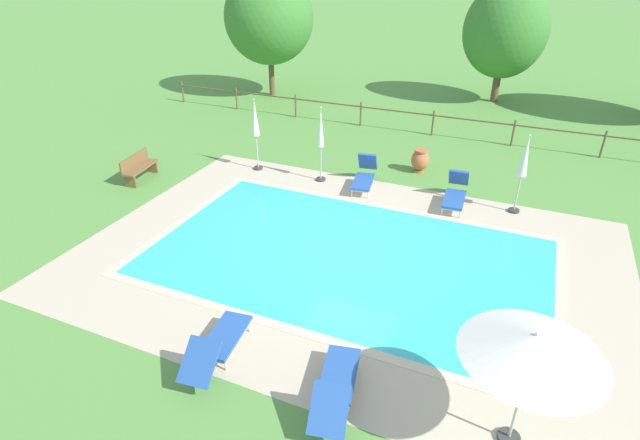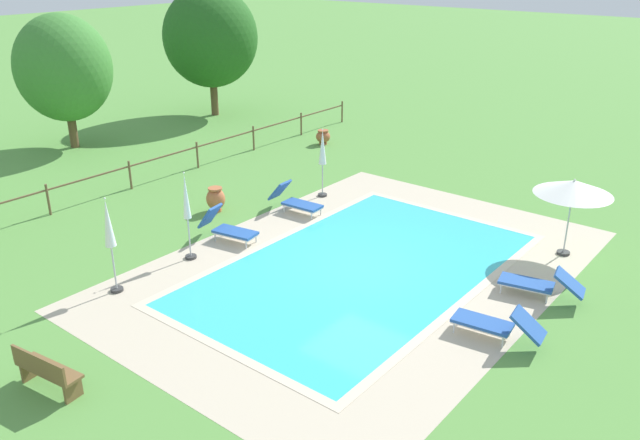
% 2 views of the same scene
% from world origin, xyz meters
% --- Properties ---
extents(ground_plane, '(160.00, 160.00, 0.00)m').
position_xyz_m(ground_plane, '(0.00, 0.00, 0.00)').
color(ground_plane, '#599342').
extents(pool_deck_paving, '(13.48, 9.49, 0.01)m').
position_xyz_m(pool_deck_paving, '(0.00, 0.00, 0.00)').
color(pool_deck_paving, beige).
rests_on(pool_deck_paving, ground).
extents(swimming_pool_water, '(9.82, 5.82, 0.01)m').
position_xyz_m(swimming_pool_water, '(0.00, 0.00, 0.01)').
color(swimming_pool_water, '#38C6D1').
rests_on(swimming_pool_water, ground).
extents(pool_coping_rim, '(10.30, 6.30, 0.01)m').
position_xyz_m(pool_coping_rim, '(0.00, 0.00, 0.01)').
color(pool_coping_rim, beige).
rests_on(pool_coping_rim, ground).
extents(sun_lounger_north_near_steps, '(0.72, 1.90, 0.98)m').
position_xyz_m(sun_lounger_north_near_steps, '(1.98, 4.02, 0.39)').
color(sun_lounger_north_near_steps, '#2856A8').
rests_on(sun_lounger_north_near_steps, ground).
extents(sun_lounger_north_mid, '(0.85, 2.05, 0.84)m').
position_xyz_m(sun_lounger_north_mid, '(-0.98, -4.30, 0.37)').
color(sun_lounger_north_mid, '#2856A8').
rests_on(sun_lounger_north_mid, ground).
extents(sun_lounger_north_far, '(0.90, 1.90, 1.02)m').
position_xyz_m(sun_lounger_north_far, '(-0.96, 4.12, 0.40)').
color(sun_lounger_north_far, '#2856A8').
rests_on(sun_lounger_north_far, ground).
extents(sun_lounger_north_end, '(1.00, 2.09, 0.82)m').
position_xyz_m(sun_lounger_north_end, '(1.44, -4.33, 0.37)').
color(sun_lounger_north_end, '#2856A8').
rests_on(sun_lounger_north_end, ground).
extents(patio_umbrella_open_foreground, '(2.11, 2.11, 2.25)m').
position_xyz_m(patio_umbrella_open_foreground, '(4.28, -3.98, 1.99)').
color(patio_umbrella_open_foreground, '#383838').
rests_on(patio_umbrella_open_foreground, ground).
extents(patio_umbrella_closed_row_west, '(0.32, 0.32, 2.41)m').
position_xyz_m(patio_umbrella_closed_row_west, '(3.70, 4.27, 1.59)').
color(patio_umbrella_closed_row_west, '#383838').
rests_on(patio_umbrella_closed_row_west, ground).
extents(patio_umbrella_closed_row_mid_west, '(0.32, 0.32, 2.53)m').
position_xyz_m(patio_umbrella_closed_row_mid_west, '(-2.48, 4.05, 1.60)').
color(patio_umbrella_closed_row_mid_west, '#383838').
rests_on(patio_umbrella_closed_row_mid_west, ground).
extents(patio_umbrella_closed_row_centre, '(0.32, 0.32, 2.52)m').
position_xyz_m(patio_umbrella_closed_row_centre, '(-4.90, 4.05, 1.69)').
color(patio_umbrella_closed_row_centre, '#383838').
rests_on(patio_umbrella_closed_row_centre, ground).
extents(wooden_bench_lawn_side, '(0.64, 1.55, 0.87)m').
position_xyz_m(wooden_bench_lawn_side, '(-8.12, 1.69, 0.47)').
color(wooden_bench_lawn_side, brown).
rests_on(wooden_bench_lawn_side, ground).
extents(terracotta_urn_near_fence, '(0.62, 0.62, 0.82)m').
position_xyz_m(terracotta_urn_near_fence, '(0.39, 6.10, 0.44)').
color(terracotta_urn_near_fence, '#B7663D').
rests_on(terracotta_urn_near_fence, ground).
extents(terracotta_urn_by_tree, '(0.63, 0.63, 0.64)m').
position_xyz_m(terracotta_urn_by_tree, '(8.86, 8.33, 0.35)').
color(terracotta_urn_by_tree, '#A85B38').
rests_on(terracotta_urn_by_tree, ground).
extents(perimeter_fence, '(25.35, 0.08, 1.05)m').
position_xyz_m(perimeter_fence, '(-0.03, 10.09, 0.69)').
color(perimeter_fence, brown).
rests_on(perimeter_fence, ground).
extents(tree_far_west, '(4.72, 4.72, 6.42)m').
position_xyz_m(tree_far_west, '(9.71, 16.21, 3.93)').
color(tree_far_west, brown).
rests_on(tree_far_west, ground).
extents(tree_west_mid, '(3.97, 3.97, 5.64)m').
position_xyz_m(tree_west_mid, '(1.74, 16.52, 3.41)').
color(tree_west_mid, brown).
rests_on(tree_west_mid, ground).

